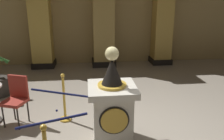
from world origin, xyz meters
The scene contains 9 objects.
ground_plane centered at (0.00, 0.00, 0.00)m, with size 12.25×12.25×0.00m, color #9E9384.
back_wall centered at (0.00, 5.21, 1.92)m, with size 12.25×0.16×3.85m, color tan.
pedestal_clock centered at (-0.23, -0.07, 0.64)m, with size 0.78×0.78×1.66m.
stanchion_near centered at (-1.09, 0.75, 0.34)m, with size 0.24×0.24×0.99m.
velvet_rope centered at (-1.11, -0.21, 0.79)m, with size 0.99×1.02×0.22m.
column_left centered at (-2.16, 4.77, 1.83)m, with size 0.81×0.81×3.69m.
column_right centered at (2.16, 4.77, 1.83)m, with size 0.76×0.76×3.69m.
column_centre_rear centered at (0.00, 4.77, 1.83)m, with size 0.89×0.89×3.69m.
cafe_chair_red centered at (-1.99, 0.75, 0.57)m, with size 0.52×0.52×0.96m.
Camera 1 is at (-0.61, -3.53, 2.37)m, focal length 37.14 mm.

